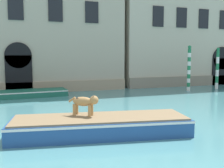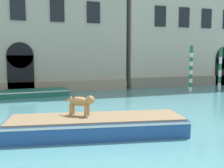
% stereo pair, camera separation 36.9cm
% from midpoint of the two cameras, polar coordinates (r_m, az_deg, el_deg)
% --- Properties ---
extents(palazzo_left, '(14.68, 6.13, 15.21)m').
position_cam_midpoint_polar(palazzo_left, '(24.85, -15.78, 16.76)').
color(palazzo_left, '#B2A893').
rests_on(palazzo_left, ground_plane).
extents(palazzo_right, '(15.38, 6.13, 16.09)m').
position_cam_midpoint_polar(palazzo_right, '(29.93, 16.68, 15.76)').
color(palazzo_right, '#BCB29E').
rests_on(palazzo_right, ground_plane).
extents(boat_foreground, '(6.89, 3.03, 0.70)m').
position_cam_midpoint_polar(boat_foreground, '(10.01, -2.29, -8.92)').
color(boat_foreground, '#234C8C').
rests_on(boat_foreground, ground_plane).
extents(dog_on_deck, '(1.04, 0.83, 0.81)m').
position_cam_midpoint_polar(dog_on_deck, '(10.04, -5.64, -3.88)').
color(dog_on_deck, tan).
rests_on(dog_on_deck, boat_foreground).
extents(boat_moored_near_palazzo, '(6.41, 2.24, 0.46)m').
position_cam_midpoint_polar(boat_moored_near_palazzo, '(19.93, -18.23, -1.93)').
color(boat_moored_near_palazzo, '#1E6651').
rests_on(boat_moored_near_palazzo, ground_plane).
extents(mooring_pole_0, '(0.29, 0.29, 3.78)m').
position_cam_midpoint_polar(mooring_pole_0, '(22.62, 17.26, 3.31)').
color(mooring_pole_0, white).
rests_on(mooring_pole_0, ground_plane).
extents(mooring_pole_2, '(0.27, 0.27, 3.64)m').
position_cam_midpoint_polar(mooring_pole_2, '(24.72, 22.86, 3.16)').
color(mooring_pole_2, white).
rests_on(mooring_pole_2, ground_plane).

